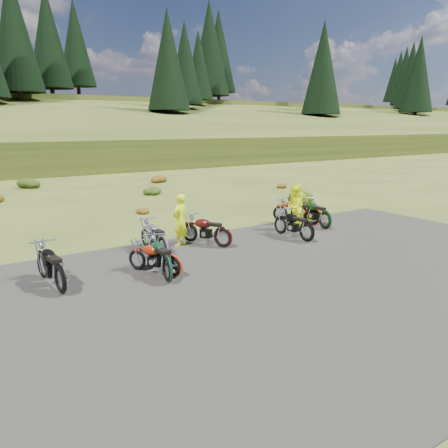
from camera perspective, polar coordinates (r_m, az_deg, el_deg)
ground at (r=14.39m, az=5.27°, el=-4.63°), size 300.00×300.00×0.00m
gravel_pad at (r=12.97m, az=10.81°, el=-6.79°), size 20.00×12.00×0.04m
hill_slope at (r=61.46m, az=-25.41°, el=7.60°), size 300.00×45.97×9.37m
conifer_23 at (r=74.79m, az=-25.80°, el=21.78°), size 7.48×7.48×19.00m
conifer_24 at (r=81.83m, az=-22.02°, el=21.72°), size 7.04×7.04×18.00m
conifer_25 at (r=89.09m, az=-18.85°, el=21.47°), size 6.60×6.60×17.00m
conifer_26 at (r=67.25m, az=-7.33°, el=20.49°), size 6.16×6.16×16.00m
conifer_27 at (r=75.36m, az=-5.13°, el=20.23°), size 5.72×5.72×15.00m
conifer_28 at (r=83.55m, az=-3.36°, el=20.01°), size 5.28×5.28×14.00m
conifer_29 at (r=92.30m, az=-1.93°, el=21.98°), size 7.92×7.92×20.00m
conifer_30 at (r=100.57m, az=-0.71°, el=21.62°), size 7.48×7.48×19.00m
conifer_31 at (r=84.24m, az=12.77°, el=19.27°), size 7.04×7.04×18.00m
conifer_32 at (r=92.75m, az=12.72°, el=19.09°), size 6.60×6.60×17.00m
conifer_33 at (r=101.25m, az=12.68°, el=18.93°), size 6.16×6.16×16.00m
conifer_34 at (r=109.76m, az=12.64°, el=18.80°), size 5.72×5.72×15.00m
conifer_35 at (r=118.28m, az=12.61°, el=18.69°), size 5.28×5.28×14.00m
conifer_36 at (r=127.08m, az=12.64°, el=19.72°), size 7.92×7.92×20.00m
conifer_37 at (r=115.44m, az=24.07°, el=17.43°), size 7.48×7.48×19.00m
conifer_38 at (r=123.80m, az=23.26°, el=17.44°), size 7.04×7.04×18.00m
conifer_39 at (r=132.18m, az=22.55°, el=17.45°), size 6.60×6.60×17.00m
conifer_40 at (r=140.58m, az=21.93°, el=17.45°), size 6.16×6.16×16.00m
conifer_41 at (r=148.91m, az=21.35°, el=17.15°), size 5.72×5.72×15.00m
shrub_3 at (r=33.25m, az=-23.99°, el=5.10°), size 1.56×1.56×0.92m
shrub_4 at (r=21.91m, az=-10.71°, el=1.88°), size 0.77×0.77×0.45m
shrub_5 at (r=27.83m, az=-9.45°, el=4.40°), size 1.03×1.03×0.61m
shrub_6 at (r=33.79m, az=-8.63°, el=6.03°), size 1.30×1.30×0.77m
shrub_7 at (r=24.85m, az=10.12°, el=3.74°), size 1.56×1.56×0.92m
shrub_8 at (r=30.70m, az=7.27°, el=5.10°), size 0.77×0.77×0.45m
motorcycle_0 at (r=12.22m, az=-20.43°, el=-8.64°), size 0.96×2.32×1.19m
motorcycle_1 at (r=12.74m, az=-6.71°, el=-7.01°), size 1.47×2.00×1.01m
motorcycle_2 at (r=12.37m, az=-7.35°, el=-7.64°), size 1.02×2.25×1.13m
motorcycle_3 at (r=14.52m, az=-7.92°, el=-4.54°), size 0.79×2.22×1.16m
motorcycle_4 at (r=15.59m, az=-0.13°, el=-3.19°), size 1.59×2.26×1.13m
motorcycle_5 at (r=16.65m, az=10.71°, el=-2.38°), size 0.81×2.17×1.12m
motorcycle_6 at (r=19.38m, az=11.40°, el=-0.26°), size 1.69×2.31×1.16m
motorcycle_7 at (r=18.79m, az=13.00°, el=-0.74°), size 0.97×2.31×1.18m
person_middle at (r=15.72m, az=-5.79°, el=0.42°), size 0.82×0.71×1.89m
person_right_a at (r=18.24m, az=9.07°, el=1.99°), size 1.13×1.06×1.85m
person_right_b at (r=19.35m, az=9.70°, el=2.50°), size 1.09×0.56×1.79m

